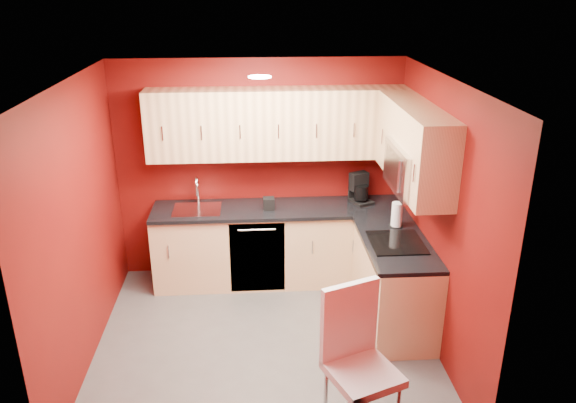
{
  "coord_description": "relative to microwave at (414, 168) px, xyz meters",
  "views": [
    {
      "loc": [
        -0.09,
        -4.58,
        3.25
      ],
      "look_at": [
        0.26,
        0.55,
        1.23
      ],
      "focal_mm": 35.0,
      "sensor_mm": 36.0,
      "label": 1
    }
  ],
  "objects": [
    {
      "name": "upper_cabinets_back",
      "position": [
        -1.19,
        1.13,
        0.17
      ],
      "size": [
        2.8,
        0.35,
        0.75
      ],
      "primitive_type": "cube",
      "color": "#DEB57E",
      "rests_on": "wall_back"
    },
    {
      "name": "wall_right",
      "position": [
        0.21,
        -0.2,
        -0.41
      ],
      "size": [
        0.0,
        3.0,
        3.0
      ],
      "primitive_type": "plane",
      "rotation": [
        1.57,
        0.0,
        -1.57
      ],
      "color": "#600D09",
      "rests_on": "floor"
    },
    {
      "name": "ceiling",
      "position": [
        -1.39,
        -0.2,
        0.84
      ],
      "size": [
        3.2,
        3.2,
        0.0
      ],
      "primitive_type": "plane",
      "rotation": [
        3.14,
        0.0,
        0.0
      ],
      "color": "white",
      "rests_on": "wall_back"
    },
    {
      "name": "cooktop",
      "position": [
        -0.11,
        0.0,
        -0.74
      ],
      "size": [
        0.5,
        0.55,
        0.01
      ],
      "primitive_type": "cube",
      "color": "black",
      "rests_on": "countertop_right"
    },
    {
      "name": "sink",
      "position": [
        -2.09,
        1.0,
        -0.72
      ],
      "size": [
        0.52,
        0.42,
        0.35
      ],
      "color": "silver",
      "rests_on": "countertop_back"
    },
    {
      "name": "floor",
      "position": [
        -1.39,
        -0.2,
        -1.66
      ],
      "size": [
        3.2,
        3.2,
        0.0
      ],
      "primitive_type": "plane",
      "color": "#4F4D4A",
      "rests_on": "ground"
    },
    {
      "name": "downlight",
      "position": [
        -1.39,
        0.1,
        0.82
      ],
      "size": [
        0.2,
        0.2,
        0.01
      ],
      "primitive_type": "cylinder",
      "color": "white",
      "rests_on": "ceiling"
    },
    {
      "name": "microwave",
      "position": [
        0.0,
        0.0,
        0.0
      ],
      "size": [
        0.42,
        0.76,
        0.42
      ],
      "color": "silver",
      "rests_on": "upper_cabinets_right"
    },
    {
      "name": "upper_cabinets_right",
      "position": [
        0.03,
        0.24,
        0.23
      ],
      "size": [
        0.35,
        1.55,
        0.75
      ],
      "color": "#DEB57E",
      "rests_on": "wall_right"
    },
    {
      "name": "wall_back",
      "position": [
        -1.39,
        1.3,
        -0.41
      ],
      "size": [
        3.2,
        0.0,
        3.2
      ],
      "primitive_type": "plane",
      "rotation": [
        1.57,
        0.0,
        0.0
      ],
      "color": "#600D09",
      "rests_on": "floor"
    },
    {
      "name": "wall_front",
      "position": [
        -1.39,
        -1.7,
        -0.41
      ],
      "size": [
        3.2,
        0.0,
        3.2
      ],
      "primitive_type": "plane",
      "rotation": [
        -1.57,
        0.0,
        0.0
      ],
      "color": "#600D09",
      "rests_on": "floor"
    },
    {
      "name": "dining_chair",
      "position": [
        -0.69,
        -1.4,
        -1.07
      ],
      "size": [
        0.63,
        0.64,
        1.18
      ],
      "primitive_type": null,
      "rotation": [
        0.0,
        0.0,
        0.38
      ],
      "color": "silver",
      "rests_on": "floor"
    },
    {
      "name": "coffee_maker",
      "position": [
        -0.25,
        1.06,
        -0.58
      ],
      "size": [
        0.3,
        0.33,
        0.34
      ],
      "primitive_type": null,
      "rotation": [
        0.0,
        0.0,
        0.41
      ],
      "color": "black",
      "rests_on": "countertop_back"
    },
    {
      "name": "countertop_right",
      "position": [
        -0.11,
        0.04,
        -0.77
      ],
      "size": [
        0.63,
        1.27,
        0.04
      ],
      "primitive_type": "cube",
      "color": "black",
      "rests_on": "base_cabinets_right"
    },
    {
      "name": "paper_towel",
      "position": [
        -0.02,
        0.39,
        -0.62
      ],
      "size": [
        0.16,
        0.16,
        0.26
      ],
      "primitive_type": null,
      "rotation": [
        0.0,
        0.0,
        0.11
      ],
      "color": "silver",
      "rests_on": "countertop_right"
    },
    {
      "name": "napkin_holder",
      "position": [
        -1.3,
        0.94,
        -0.68
      ],
      "size": [
        0.12,
        0.12,
        0.13
      ],
      "primitive_type": null,
      "rotation": [
        0.0,
        0.0,
        0.01
      ],
      "color": "black",
      "rests_on": "countertop_back"
    },
    {
      "name": "dishwasher_front",
      "position": [
        -1.44,
        0.71,
        -1.22
      ],
      "size": [
        0.6,
        0.02,
        0.82
      ],
      "primitive_type": "cube",
      "color": "black",
      "rests_on": "base_cabinets_back"
    },
    {
      "name": "countertop_back",
      "position": [
        -1.19,
        0.99,
        -0.77
      ],
      "size": [
        2.8,
        0.63,
        0.04
      ],
      "primitive_type": "cube",
      "color": "black",
      "rests_on": "base_cabinets_back"
    },
    {
      "name": "base_cabinets_back",
      "position": [
        -1.19,
        1.0,
        -1.22
      ],
      "size": [
        2.8,
        0.6,
        0.87
      ],
      "primitive_type": "cube",
      "color": "#EDBA87",
      "rests_on": "floor"
    },
    {
      "name": "wall_left",
      "position": [
        -2.99,
        -0.2,
        -0.41
      ],
      "size": [
        0.0,
        3.0,
        3.0
      ],
      "primitive_type": "plane",
      "rotation": [
        1.57,
        0.0,
        1.57
      ],
      "color": "#600D09",
      "rests_on": "floor"
    },
    {
      "name": "base_cabinets_right",
      "position": [
        -0.09,
        0.05,
        -1.22
      ],
      "size": [
        0.6,
        1.3,
        0.87
      ],
      "primitive_type": "cube",
      "color": "#EDBA87",
      "rests_on": "floor"
    }
  ]
}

